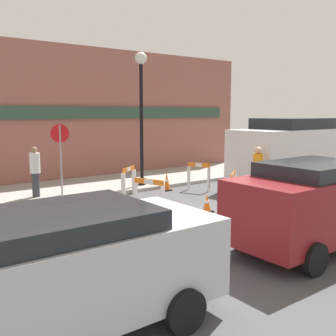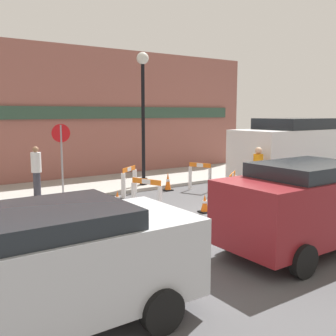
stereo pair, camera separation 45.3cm
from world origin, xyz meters
name	(u,v)px [view 1 (the left image)]	position (x,y,z in m)	size (l,w,h in m)	color
ground_plane	(208,225)	(0.00, 0.00, 0.00)	(60.00, 60.00, 0.00)	#4C4C4F
sidewalk_slab	(96,186)	(0.00, 6.28, 0.06)	(18.00, 3.57, 0.12)	#9E9B93
storefront_facade	(74,114)	(0.00, 8.14, 2.75)	(18.00, 0.22, 5.50)	#93564C
streetlamp_post	(141,100)	(1.33, 5.12, 3.25)	(0.44, 0.44, 4.84)	black
stop_sign	(60,148)	(-1.77, 5.17, 1.68)	(0.60, 0.11, 2.32)	gray
barricade_0	(233,187)	(2.08, 1.18, 0.56)	(0.87, 0.70, 1.00)	white
barricade_1	(199,176)	(2.67, 3.44, 0.55)	(0.47, 0.83, 1.02)	white
barricade_2	(129,180)	(0.20, 4.20, 0.54)	(0.85, 0.64, 0.99)	white
barricade_3	(149,194)	(-0.54, 1.89, 0.54)	(0.48, 0.97, 0.97)	white
traffic_cone_0	(167,182)	(1.76, 4.14, 0.32)	(0.30, 0.30, 0.66)	black
traffic_cone_1	(119,200)	(-0.92, 2.93, 0.24)	(0.30, 0.30, 0.51)	black
traffic_cone_2	(207,204)	(0.83, 0.97, 0.25)	(0.30, 0.30, 0.52)	black
traffic_cone_3	(225,187)	(2.91, 2.34, 0.26)	(0.30, 0.30, 0.54)	black
person_worker	(258,172)	(3.08, 1.07, 0.95)	(0.43, 0.43, 1.74)	#33333D
person_pedestrian	(35,170)	(-2.56, 5.36, 0.99)	(0.45, 0.45, 1.61)	#33333D
parked_car_0	(57,267)	(-4.91, -2.56, 0.93)	(4.26, 1.94, 1.64)	#B7BABF
parked_car_1	(313,201)	(0.53, -2.56, 1.02)	(3.82, 1.86, 1.82)	maroon
work_van	(292,150)	(6.01, 1.94, 1.41)	(5.06, 2.23, 2.60)	white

